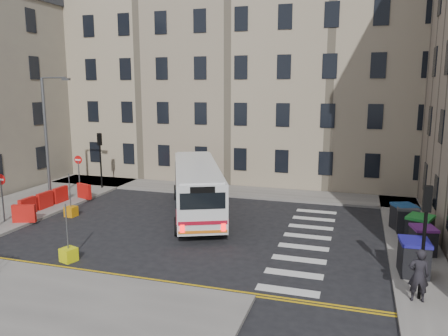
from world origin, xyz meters
The scene contains 20 objects.
ground centered at (0.00, 0.00, 0.00)m, with size 120.00×120.00×0.00m, color black.
pavement_north centered at (-6.00, 8.60, 0.07)m, with size 36.00×3.20×0.15m, color slate.
pavement_east centered at (9.00, 4.00, 0.07)m, with size 2.40×26.00×0.15m, color slate.
pavement_west centered at (-14.00, 1.00, 0.07)m, with size 6.00×22.00×0.15m, color slate.
terrace_north centered at (-7.00, 15.50, 8.62)m, with size 38.30×10.80×17.20m.
traffic_light_east centered at (8.60, -5.50, 2.87)m, with size 0.28×0.22×4.10m.
traffic_light_nw centered at (-12.00, 6.50, 2.87)m, with size 0.28×0.22×4.10m.
streetlamp centered at (-13.00, 2.00, 4.34)m, with size 0.50×0.22×8.14m.
no_entry_north centered at (-12.50, 4.50, 2.08)m, with size 0.60×0.08×3.00m.
no_entry_south centered at (-12.50, -2.50, 2.08)m, with size 0.60×0.08×3.00m.
roadworks_barriers centered at (-11.84, 0.50, 0.65)m, with size 1.66×6.26×1.00m.
bus centered at (-2.87, 2.57, 1.72)m, with size 6.65×10.98×2.97m.
wheelie_bin_a centered at (8.61, -3.34, 0.87)m, with size 1.21×1.37×1.43m.
wheelie_bin_b centered at (9.26, -0.80, 0.78)m, with size 1.21×1.32×1.25m.
wheelie_bin_c centered at (9.26, 0.52, 0.85)m, with size 1.48×1.57×1.38m.
wheelie_bin_d centered at (8.86, 2.26, 0.83)m, with size 1.09×1.24×1.35m.
wheelie_bin_e centered at (8.74, 2.59, 0.83)m, with size 1.45×1.54×1.36m.
pedestrian centered at (8.50, -5.71, 1.11)m, with size 0.70×0.46×1.91m, color black.
bollard_yellow centered at (-9.83, -0.15, 0.30)m, with size 0.60×0.60×0.60m, color orange.
bollard_chevron centered at (-5.66, -6.00, 0.30)m, with size 0.60×0.60×0.60m, color #D4D80C.
Camera 1 is at (6.25, -21.32, 7.51)m, focal length 35.00 mm.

